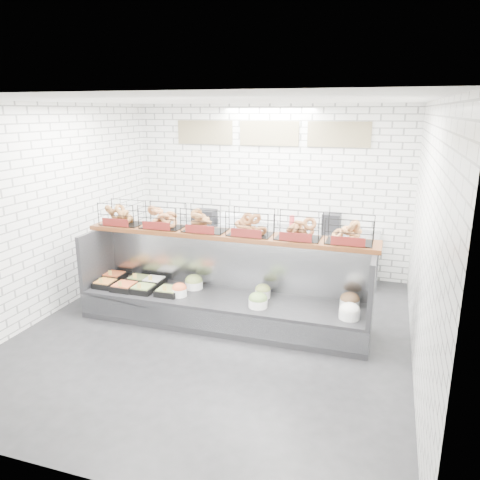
% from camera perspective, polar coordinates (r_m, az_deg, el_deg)
% --- Properties ---
extents(ground, '(5.50, 5.50, 0.00)m').
position_cam_1_polar(ground, '(6.43, -3.01, -11.17)').
color(ground, black).
rests_on(ground, ground).
extents(room_shell, '(5.02, 5.51, 3.01)m').
position_cam_1_polar(room_shell, '(6.36, -1.33, 8.05)').
color(room_shell, white).
rests_on(room_shell, ground).
extents(display_case, '(4.00, 0.90, 1.20)m').
position_cam_1_polar(display_case, '(6.59, -2.09, -7.34)').
color(display_case, black).
rests_on(display_case, ground).
extents(bagel_shelf, '(4.10, 0.50, 0.40)m').
position_cam_1_polar(bagel_shelf, '(6.41, -1.56, 2.01)').
color(bagel_shelf, '#411F0E').
rests_on(bagel_shelf, display_case).
extents(prep_counter, '(4.00, 0.60, 1.20)m').
position_cam_1_polar(prep_counter, '(8.41, 2.80, -1.18)').
color(prep_counter, '#93969B').
rests_on(prep_counter, ground).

